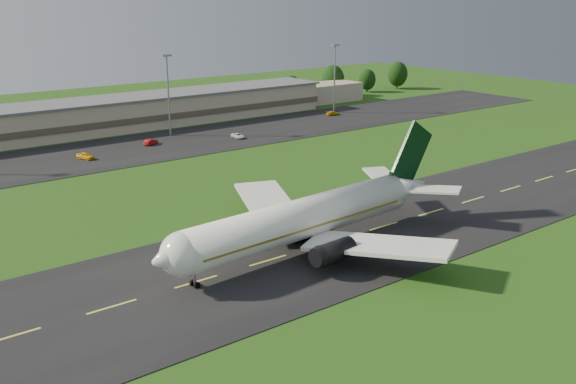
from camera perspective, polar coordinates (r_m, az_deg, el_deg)
ground at (r=100.10m, az=8.52°, el=-3.07°), size 360.00×360.00×0.00m
taxiway at (r=100.09m, az=8.52°, el=-3.05°), size 220.00×30.00×0.10m
apron at (r=156.64m, az=-10.66°, el=4.22°), size 260.00×30.00×0.10m
airliner at (r=88.65m, az=1.60°, el=-2.37°), size 51.30×42.10×15.57m
terminal at (r=180.00m, az=-12.45°, el=7.05°), size 145.00×16.00×8.40m
light_mast_centre at (r=163.68m, az=-10.63°, el=9.28°), size 2.40×1.20×20.35m
light_mast_east at (r=194.59m, az=4.17°, el=10.73°), size 2.40×1.20×20.35m
tree_line at (r=205.05m, az=-4.64°, el=8.87°), size 198.51×9.08×10.76m
service_vehicle_a at (r=146.05m, az=-17.57°, el=3.09°), size 3.26×4.61×1.46m
service_vehicle_b at (r=156.41m, az=-12.12°, el=4.38°), size 4.30×3.16×1.35m
service_vehicle_c at (r=160.60m, az=-4.49°, el=5.01°), size 1.98×4.24×1.18m
service_vehicle_d at (r=191.74m, az=4.02°, el=7.00°), size 4.36×2.34×1.20m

